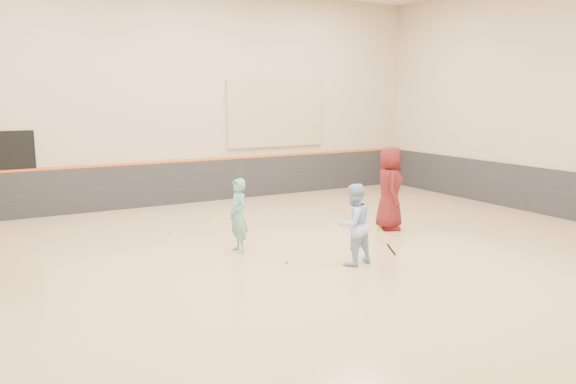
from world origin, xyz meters
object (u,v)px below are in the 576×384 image
girl (238,215)px  young_man (390,188)px  spare_racket (215,215)px  instructor (354,225)px

girl → young_man: 3.82m
young_man → spare_racket: 4.42m
young_man → spare_racket: size_ratio=2.51×
instructor → girl: bearing=-57.5°
girl → young_man: bearing=92.8°
girl → young_man: (3.81, 0.06, 0.23)m
girl → instructor: size_ratio=0.98×
girl → spare_racket: girl is taller
instructor → young_man: size_ratio=0.78×
spare_racket → girl: bearing=-103.7°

